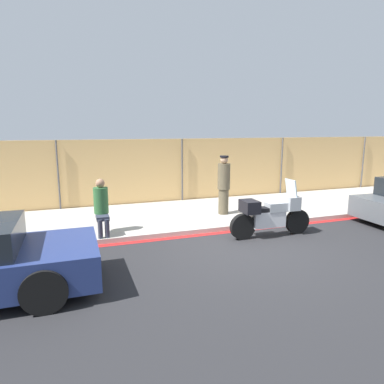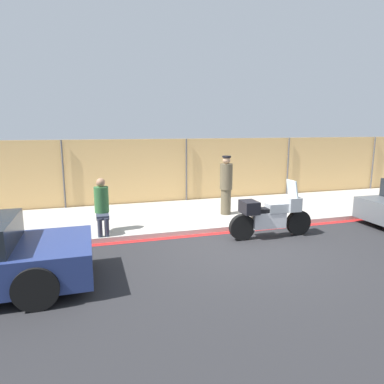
# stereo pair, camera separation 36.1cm
# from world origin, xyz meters

# --- Properties ---
(ground_plane) EXTENTS (120.00, 120.00, 0.00)m
(ground_plane) POSITION_xyz_m (0.00, 0.00, 0.00)
(ground_plane) COLOR #262628
(sidewalk) EXTENTS (30.37, 3.57, 0.13)m
(sidewalk) POSITION_xyz_m (0.00, 2.96, 0.06)
(sidewalk) COLOR #ADA89E
(sidewalk) RESTS_ON ground_plane
(curb_paint_stripe) EXTENTS (30.37, 0.18, 0.01)m
(curb_paint_stripe) POSITION_xyz_m (0.00, 1.08, 0.00)
(curb_paint_stripe) COLOR red
(curb_paint_stripe) RESTS_ON ground_plane
(storefront_fence) EXTENTS (28.85, 0.17, 2.30)m
(storefront_fence) POSITION_xyz_m (0.00, 4.84, 1.15)
(storefront_fence) COLOR #E5B26B
(storefront_fence) RESTS_ON ground_plane
(motorcycle) EXTENTS (2.18, 0.52, 1.42)m
(motorcycle) POSITION_xyz_m (0.92, 0.42, 0.57)
(motorcycle) COLOR black
(motorcycle) RESTS_ON ground_plane
(officer_standing) EXTENTS (0.37, 0.37, 1.75)m
(officer_standing) POSITION_xyz_m (0.57, 2.45, 1.02)
(officer_standing) COLOR brown
(officer_standing) RESTS_ON sidewalk
(person_seated_on_curb) EXTENTS (0.35, 0.68, 1.35)m
(person_seated_on_curb) POSITION_xyz_m (-3.04, 1.65, 0.87)
(person_seated_on_curb) COLOR #2D3342
(person_seated_on_curb) RESTS_ON sidewalk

